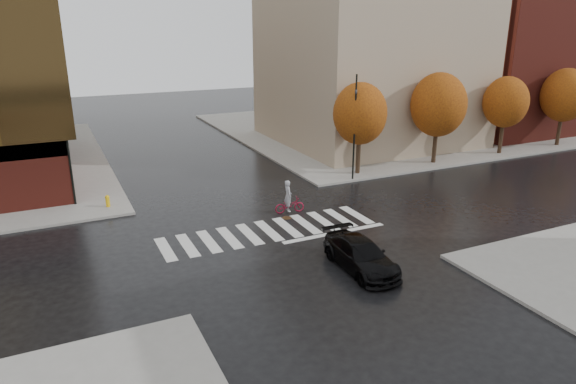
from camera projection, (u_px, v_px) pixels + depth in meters
name	position (u px, v px, depth m)	size (l,w,h in m)	color
ground	(273.00, 234.00, 26.87)	(120.00, 120.00, 0.00)	black
sidewalk_ne	(376.00, 128.00, 53.40)	(30.00, 30.00, 0.15)	gray
crosswalk	(269.00, 231.00, 27.30)	(12.00, 3.00, 0.01)	silver
building_ne_tan	(370.00, 39.00, 45.49)	(16.00, 16.00, 18.00)	tan
building_ne_brick	(507.00, 58.00, 51.77)	(14.00, 14.00, 14.00)	maroon
tree_ne_a	(360.00, 114.00, 35.88)	(3.80, 3.80, 6.50)	black
tree_ne_b	(438.00, 105.00, 38.68)	(4.20, 4.20, 6.89)	black
tree_ne_c	(506.00, 102.00, 41.61)	(3.60, 3.60, 6.31)	black
tree_ne_d	(565.00, 95.00, 44.41)	(4.00, 4.00, 6.70)	black
sedan	(361.00, 255.00, 22.88)	(1.88, 4.63, 1.34)	black
cyclist	(289.00, 202.00, 29.68)	(1.80, 0.85, 1.97)	maroon
traffic_light_nw	(67.00, 142.00, 29.68)	(0.21, 0.19, 6.79)	black
traffic_light_ne	(355.00, 121.00, 34.57)	(0.21, 0.22, 7.16)	black
fire_hydrant	(108.00, 200.00, 30.31)	(0.26, 0.26, 0.72)	yellow
manhole	(287.00, 218.00, 29.09)	(0.55, 0.55, 0.01)	#4D341B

